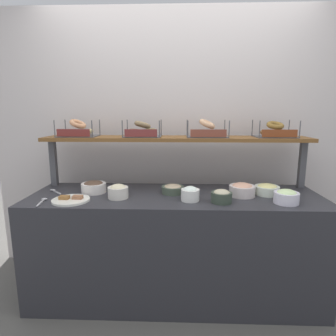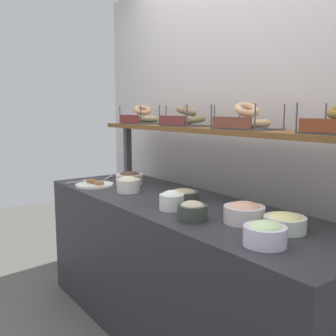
{
  "view_description": "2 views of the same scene",
  "coord_description": "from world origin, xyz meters",
  "px_view_note": "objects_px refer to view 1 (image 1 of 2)",
  "views": [
    {
      "loc": [
        0.02,
        -2.16,
        1.49
      ],
      "look_at": [
        -0.06,
        0.02,
        1.06
      ],
      "focal_mm": 30.66,
      "sensor_mm": 36.0,
      "label": 1
    },
    {
      "loc": [
        1.78,
        -1.37,
        1.39
      ],
      "look_at": [
        -0.15,
        0.02,
        1.03
      ],
      "focal_mm": 41.97,
      "sensor_mm": 36.0,
      "label": 2
    }
  ],
  "objects_px": {
    "serving_spoon_by_edge": "(43,201)",
    "serving_plate_white": "(71,200)",
    "bowl_lox_spread": "(242,189)",
    "bagel_basket_sesame": "(78,131)",
    "bagel_basket_poppy": "(142,131)",
    "bowl_hummus": "(173,189)",
    "bowl_scallion_spread": "(286,196)",
    "bowl_potato_salad": "(118,191)",
    "bowl_tuna_salad": "(222,196)",
    "bowl_egg_salad": "(267,189)",
    "bowl_chocolate_spread": "(94,187)",
    "bagel_basket_cinnamon_raisin": "(275,132)",
    "bowl_cream_cheese": "(190,193)",
    "serving_spoon_near_plate": "(55,191)",
    "bagel_basket_plain": "(207,131)"
  },
  "relations": [
    {
      "from": "serving_plate_white",
      "to": "bagel_basket_sesame",
      "type": "bearing_deg",
      "value": 99.88
    },
    {
      "from": "bowl_tuna_salad",
      "to": "serving_spoon_by_edge",
      "type": "height_order",
      "value": "bowl_tuna_salad"
    },
    {
      "from": "bowl_chocolate_spread",
      "to": "bowl_tuna_salad",
      "type": "height_order",
      "value": "bowl_chocolate_spread"
    },
    {
      "from": "bowl_cream_cheese",
      "to": "bagel_basket_sesame",
      "type": "distance_m",
      "value": 1.12
    },
    {
      "from": "bowl_hummus",
      "to": "bagel_basket_plain",
      "type": "relative_size",
      "value": 0.53
    },
    {
      "from": "bowl_potato_salad",
      "to": "bagel_basket_poppy",
      "type": "bearing_deg",
      "value": 68.33
    },
    {
      "from": "bowl_scallion_spread",
      "to": "bowl_lox_spread",
      "type": "bearing_deg",
      "value": 147.86
    },
    {
      "from": "serving_spoon_by_edge",
      "to": "bagel_basket_cinnamon_raisin",
      "type": "relative_size",
      "value": 0.54
    },
    {
      "from": "bowl_hummus",
      "to": "bowl_potato_salad",
      "type": "bearing_deg",
      "value": -160.68
    },
    {
      "from": "bowl_potato_salad",
      "to": "bowl_scallion_spread",
      "type": "xyz_separation_m",
      "value": [
        1.22,
        -0.08,
        -0.0
      ]
    },
    {
      "from": "serving_spoon_near_plate",
      "to": "bagel_basket_poppy",
      "type": "relative_size",
      "value": 0.45
    },
    {
      "from": "bowl_hummus",
      "to": "bowl_scallion_spread",
      "type": "bearing_deg",
      "value": -15.43
    },
    {
      "from": "bowl_hummus",
      "to": "bowl_scallion_spread",
      "type": "height_order",
      "value": "bowl_scallion_spread"
    },
    {
      "from": "bowl_cream_cheese",
      "to": "serving_plate_white",
      "type": "distance_m",
      "value": 0.87
    },
    {
      "from": "bowl_scallion_spread",
      "to": "serving_spoon_by_edge",
      "type": "bearing_deg",
      "value": -178.98
    },
    {
      "from": "bowl_tuna_salad",
      "to": "bowl_cream_cheese",
      "type": "bearing_deg",
      "value": 170.59
    },
    {
      "from": "bowl_tuna_salad",
      "to": "bowl_scallion_spread",
      "type": "bearing_deg",
      "value": -0.05
    },
    {
      "from": "bowl_cream_cheese",
      "to": "bowl_potato_salad",
      "type": "distance_m",
      "value": 0.54
    },
    {
      "from": "bowl_tuna_salad",
      "to": "serving_spoon_by_edge",
      "type": "relative_size",
      "value": 0.86
    },
    {
      "from": "serving_spoon_by_edge",
      "to": "bagel_basket_poppy",
      "type": "bearing_deg",
      "value": 35.31
    },
    {
      "from": "bagel_basket_sesame",
      "to": "bowl_scallion_spread",
      "type": "bearing_deg",
      "value": -15.4
    },
    {
      "from": "bowl_lox_spread",
      "to": "bagel_basket_plain",
      "type": "bearing_deg",
      "value": 133.75
    },
    {
      "from": "bowl_chocolate_spread",
      "to": "bowl_scallion_spread",
      "type": "relative_size",
      "value": 1.12
    },
    {
      "from": "bowl_cream_cheese",
      "to": "bowl_scallion_spread",
      "type": "bearing_deg",
      "value": -3.14
    },
    {
      "from": "serving_plate_white",
      "to": "serving_spoon_by_edge",
      "type": "relative_size",
      "value": 1.54
    },
    {
      "from": "serving_spoon_near_plate",
      "to": "bagel_basket_plain",
      "type": "xyz_separation_m",
      "value": [
        1.24,
        0.21,
        0.47
      ]
    },
    {
      "from": "bowl_hummus",
      "to": "bowl_egg_salad",
      "type": "distance_m",
      "value": 0.74
    },
    {
      "from": "bagel_basket_sesame",
      "to": "bagel_basket_cinnamon_raisin",
      "type": "bearing_deg",
      "value": -0.01
    },
    {
      "from": "serving_spoon_by_edge",
      "to": "bagel_basket_poppy",
      "type": "distance_m",
      "value": 0.95
    },
    {
      "from": "bowl_cream_cheese",
      "to": "bagel_basket_poppy",
      "type": "relative_size",
      "value": 0.44
    },
    {
      "from": "serving_spoon_by_edge",
      "to": "serving_plate_white",
      "type": "bearing_deg",
      "value": 6.59
    },
    {
      "from": "bowl_chocolate_spread",
      "to": "bagel_basket_plain",
      "type": "height_order",
      "value": "bagel_basket_plain"
    },
    {
      "from": "bagel_basket_sesame",
      "to": "bagel_basket_poppy",
      "type": "height_order",
      "value": "bagel_basket_sesame"
    },
    {
      "from": "bowl_lox_spread",
      "to": "serving_spoon_by_edge",
      "type": "bearing_deg",
      "value": -172.14
    },
    {
      "from": "bowl_tuna_salad",
      "to": "bagel_basket_cinnamon_raisin",
      "type": "bearing_deg",
      "value": 42.43
    },
    {
      "from": "bagel_basket_cinnamon_raisin",
      "to": "bagel_basket_sesame",
      "type": "bearing_deg",
      "value": 179.99
    },
    {
      "from": "serving_plate_white",
      "to": "bagel_basket_plain",
      "type": "height_order",
      "value": "bagel_basket_plain"
    },
    {
      "from": "bowl_tuna_salad",
      "to": "bowl_lox_spread",
      "type": "xyz_separation_m",
      "value": [
        0.18,
        0.17,
        0.0
      ]
    },
    {
      "from": "bowl_chocolate_spread",
      "to": "bowl_hummus",
      "type": "bearing_deg",
      "value": 0.15
    },
    {
      "from": "bowl_lox_spread",
      "to": "bagel_basket_sesame",
      "type": "xyz_separation_m",
      "value": [
        -1.35,
        0.28,
        0.43
      ]
    },
    {
      "from": "bowl_chocolate_spread",
      "to": "serving_spoon_by_edge",
      "type": "height_order",
      "value": "bowl_chocolate_spread"
    },
    {
      "from": "bowl_tuna_salad",
      "to": "serving_plate_white",
      "type": "xyz_separation_m",
      "value": [
        -1.09,
        -0.01,
        -0.04
      ]
    },
    {
      "from": "bowl_lox_spread",
      "to": "bagel_basket_cinnamon_raisin",
      "type": "distance_m",
      "value": 0.59
    },
    {
      "from": "bowl_egg_salad",
      "to": "bowl_potato_salad",
      "type": "distance_m",
      "value": 1.15
    },
    {
      "from": "bowl_cream_cheese",
      "to": "bagel_basket_poppy",
      "type": "height_order",
      "value": "bagel_basket_poppy"
    },
    {
      "from": "bowl_hummus",
      "to": "bagel_basket_cinnamon_raisin",
      "type": "relative_size",
      "value": 0.55
    },
    {
      "from": "bowl_lox_spread",
      "to": "serving_spoon_by_edge",
      "type": "relative_size",
      "value": 1.13
    },
    {
      "from": "bowl_egg_salad",
      "to": "bowl_scallion_spread",
      "type": "relative_size",
      "value": 1.09
    },
    {
      "from": "serving_plate_white",
      "to": "bagel_basket_cinnamon_raisin",
      "type": "height_order",
      "value": "bagel_basket_cinnamon_raisin"
    },
    {
      "from": "serving_spoon_by_edge",
      "to": "bagel_basket_cinnamon_raisin",
      "type": "xyz_separation_m",
      "value": [
        1.78,
        0.48,
        0.47
      ]
    }
  ]
}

